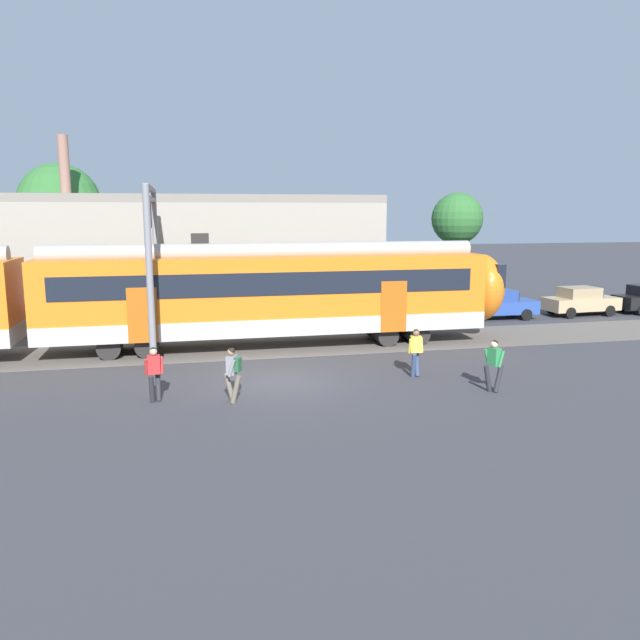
{
  "coord_description": "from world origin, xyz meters",
  "views": [
    {
      "loc": [
        -2.98,
        -19.75,
        5.6
      ],
      "look_at": [
        1.98,
        2.55,
        1.6
      ],
      "focal_mm": 35.0,
      "sensor_mm": 36.0,
      "label": 1
    }
  ],
  "objects_px": {
    "pedestrian_grey": "(233,370)",
    "commuter_train": "(48,299)",
    "parked_car_blue": "(497,304)",
    "pedestrian_red": "(154,370)",
    "pedestrian_green": "(494,362)",
    "parked_car_tan": "(581,301)",
    "pedestrian_yellow": "(416,348)"
  },
  "relations": [
    {
      "from": "pedestrian_red",
      "to": "pedestrian_grey",
      "type": "relative_size",
      "value": 1.0
    },
    {
      "from": "pedestrian_green",
      "to": "parked_car_tan",
      "type": "height_order",
      "value": "pedestrian_green"
    },
    {
      "from": "pedestrian_red",
      "to": "parked_car_tan",
      "type": "relative_size",
      "value": 0.41
    },
    {
      "from": "pedestrian_yellow",
      "to": "parked_car_tan",
      "type": "relative_size",
      "value": 0.41
    },
    {
      "from": "commuter_train",
      "to": "pedestrian_grey",
      "type": "height_order",
      "value": "commuter_train"
    },
    {
      "from": "pedestrian_red",
      "to": "pedestrian_green",
      "type": "relative_size",
      "value": 1.0
    },
    {
      "from": "parked_car_blue",
      "to": "commuter_train",
      "type": "bearing_deg",
      "value": -168.84
    },
    {
      "from": "pedestrian_red",
      "to": "parked_car_tan",
      "type": "distance_m",
      "value": 24.67
    },
    {
      "from": "commuter_train",
      "to": "pedestrian_red",
      "type": "relative_size",
      "value": 22.83
    },
    {
      "from": "pedestrian_red",
      "to": "parked_car_blue",
      "type": "xyz_separation_m",
      "value": [
        17.02,
        11.08,
        -0.18
      ]
    },
    {
      "from": "commuter_train",
      "to": "pedestrian_red",
      "type": "distance_m",
      "value": 8.16
    },
    {
      "from": "pedestrian_grey",
      "to": "parked_car_blue",
      "type": "xyz_separation_m",
      "value": [
        14.76,
        11.64,
        -0.21
      ]
    },
    {
      "from": "pedestrian_grey",
      "to": "commuter_train",
      "type": "bearing_deg",
      "value": 130.71
    },
    {
      "from": "pedestrian_yellow",
      "to": "parked_car_blue",
      "type": "height_order",
      "value": "pedestrian_yellow"
    },
    {
      "from": "commuter_train",
      "to": "pedestrian_grey",
      "type": "relative_size",
      "value": 22.83
    },
    {
      "from": "commuter_train",
      "to": "parked_car_tan",
      "type": "relative_size",
      "value": 9.3
    },
    {
      "from": "pedestrian_yellow",
      "to": "pedestrian_red",
      "type": "bearing_deg",
      "value": -173.17
    },
    {
      "from": "pedestrian_green",
      "to": "parked_car_blue",
      "type": "bearing_deg",
      "value": 61.38
    },
    {
      "from": "pedestrian_yellow",
      "to": "parked_car_blue",
      "type": "bearing_deg",
      "value": 50.0
    },
    {
      "from": "pedestrian_yellow",
      "to": "parked_car_tan",
      "type": "bearing_deg",
      "value": 36.98
    },
    {
      "from": "pedestrian_green",
      "to": "parked_car_blue",
      "type": "relative_size",
      "value": 0.41
    },
    {
      "from": "parked_car_blue",
      "to": "parked_car_tan",
      "type": "bearing_deg",
      "value": 0.67
    },
    {
      "from": "pedestrian_grey",
      "to": "parked_car_blue",
      "type": "height_order",
      "value": "pedestrian_grey"
    },
    {
      "from": "pedestrian_grey",
      "to": "parked_car_blue",
      "type": "relative_size",
      "value": 0.41
    },
    {
      "from": "pedestrian_green",
      "to": "parked_car_tan",
      "type": "distance_m",
      "value": 17.04
    },
    {
      "from": "pedestrian_grey",
      "to": "pedestrian_yellow",
      "type": "bearing_deg",
      "value": 14.11
    },
    {
      "from": "pedestrian_grey",
      "to": "pedestrian_green",
      "type": "xyz_separation_m",
      "value": [
        8.03,
        -0.68,
        -0.03
      ]
    },
    {
      "from": "parked_car_tan",
      "to": "pedestrian_grey",
      "type": "bearing_deg",
      "value": -149.35
    },
    {
      "from": "parked_car_tan",
      "to": "pedestrian_red",
      "type": "bearing_deg",
      "value": -153.15
    },
    {
      "from": "pedestrian_red",
      "to": "parked_car_blue",
      "type": "bearing_deg",
      "value": 33.07
    },
    {
      "from": "pedestrian_green",
      "to": "parked_car_blue",
      "type": "distance_m",
      "value": 14.04
    },
    {
      "from": "pedestrian_grey",
      "to": "pedestrian_green",
      "type": "distance_m",
      "value": 8.06
    }
  ]
}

